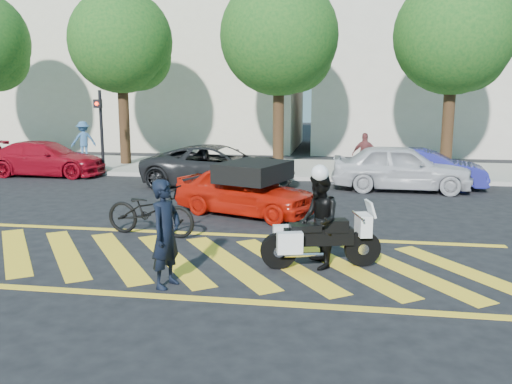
# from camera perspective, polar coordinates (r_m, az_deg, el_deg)

# --- Properties ---
(ground) EXTENTS (90.00, 90.00, 0.00)m
(ground) POSITION_cam_1_polar(r_m,az_deg,el_deg) (10.47, -5.63, -7.16)
(ground) COLOR black
(ground) RESTS_ON ground
(sidewalk) EXTENTS (60.00, 5.00, 0.15)m
(sidewalk) POSITION_cam_1_polar(r_m,az_deg,el_deg) (22.00, 2.34, 2.51)
(sidewalk) COLOR #9E998E
(sidewalk) RESTS_ON ground
(crosswalk) EXTENTS (12.33, 4.00, 0.01)m
(crosswalk) POSITION_cam_1_polar(r_m,az_deg,el_deg) (10.48, -5.84, -7.13)
(crosswalk) COLOR yellow
(crosswalk) RESTS_ON ground
(building_left) EXTENTS (16.00, 8.00, 10.00)m
(building_left) POSITION_cam_1_polar(r_m,az_deg,el_deg) (32.45, -10.17, 13.70)
(building_left) COLOR beige
(building_left) RESTS_ON ground
(building_right) EXTENTS (16.00, 8.00, 11.00)m
(building_right) POSITION_cam_1_polar(r_m,az_deg,el_deg) (31.37, 21.64, 14.16)
(building_right) COLOR beige
(building_right) RESTS_ON ground
(tree_left) EXTENTS (4.20, 4.20, 7.26)m
(tree_left) POSITION_cam_1_polar(r_m,az_deg,el_deg) (23.54, -13.68, 14.76)
(tree_left) COLOR black
(tree_left) RESTS_ON ground
(tree_center) EXTENTS (4.60, 4.60, 7.56)m
(tree_center) POSITION_cam_1_polar(r_m,az_deg,el_deg) (21.91, 2.81, 15.64)
(tree_center) COLOR black
(tree_center) RESTS_ON ground
(tree_right) EXTENTS (4.40, 4.40, 7.41)m
(tree_right) POSITION_cam_1_polar(r_m,az_deg,el_deg) (22.14, 20.37, 14.82)
(tree_right) COLOR black
(tree_right) RESTS_ON ground
(signal_pole) EXTENTS (0.28, 0.43, 3.20)m
(signal_pole) POSITION_cam_1_polar(r_m,az_deg,el_deg) (21.43, -16.05, 6.85)
(signal_pole) COLOR black
(signal_pole) RESTS_ON ground
(officer_bike) EXTENTS (0.60, 0.75, 1.79)m
(officer_bike) POSITION_cam_1_polar(r_m,az_deg,el_deg) (8.96, -9.46, -4.36)
(officer_bike) COLOR black
(officer_bike) RESTS_ON ground
(bicycle) EXTENTS (2.23, 1.08, 1.12)m
(bicycle) POSITION_cam_1_polar(r_m,az_deg,el_deg) (12.26, -11.05, -1.95)
(bicycle) COLOR black
(bicycle) RESTS_ON ground
(police_motorcycle) EXTENTS (2.18, 0.99, 0.98)m
(police_motorcycle) POSITION_cam_1_polar(r_m,az_deg,el_deg) (9.95, 6.67, -4.94)
(police_motorcycle) COLOR black
(police_motorcycle) RESTS_ON ground
(officer_moto) EXTENTS (0.86, 0.99, 1.75)m
(officer_moto) POSITION_cam_1_polar(r_m,az_deg,el_deg) (9.87, 6.62, -3.00)
(officer_moto) COLOR black
(officer_moto) RESTS_ON ground
(red_convertible) EXTENTS (4.03, 2.72, 1.27)m
(red_convertible) POSITION_cam_1_polar(r_m,az_deg,el_deg) (14.02, -1.18, 0.15)
(red_convertible) COLOR red
(red_convertible) RESTS_ON ground
(parked_left) EXTENTS (4.52, 1.94, 1.30)m
(parked_left) POSITION_cam_1_polar(r_m,az_deg,el_deg) (22.00, -21.21, 3.30)
(parked_left) COLOR maroon
(parked_left) RESTS_ON ground
(parked_mid_left) EXTENTS (5.24, 2.77, 1.41)m
(parked_mid_left) POSITION_cam_1_polar(r_m,az_deg,el_deg) (18.07, -3.91, 2.71)
(parked_mid_left) COLOR black
(parked_mid_left) RESTS_ON ground
(parked_mid_right) EXTENTS (4.45, 1.89, 1.50)m
(parked_mid_right) POSITION_cam_1_polar(r_m,az_deg,el_deg) (18.07, 15.03, 2.52)
(parked_mid_right) COLOR #BBBBC0
(parked_mid_right) RESTS_ON ground
(parked_right) EXTENTS (4.00, 1.78, 1.28)m
(parked_right) POSITION_cam_1_polar(r_m,az_deg,el_deg) (18.78, 17.41, 2.35)
(parked_right) COLOR navy
(parked_right) RESTS_ON ground
(pedestrian_left) EXTENTS (1.24, 1.15, 1.67)m
(pedestrian_left) POSITION_cam_1_polar(r_m,az_deg,el_deg) (25.68, -17.70, 5.24)
(pedestrian_left) COLOR #325A8A
(pedestrian_left) RESTS_ON sidewalk
(pedestrian_right) EXTENTS (0.92, 0.41, 1.54)m
(pedestrian_right) POSITION_cam_1_polar(r_m,az_deg,el_deg) (19.91, 11.38, 3.90)
(pedestrian_right) COLOR brown
(pedestrian_right) RESTS_ON sidewalk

